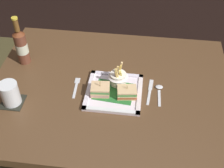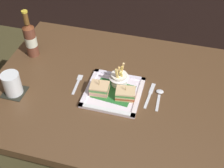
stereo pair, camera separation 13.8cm
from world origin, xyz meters
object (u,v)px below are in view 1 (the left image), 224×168
at_px(beer_bottle, 21,46).
at_px(spoon, 159,90).
at_px(water_glass, 10,95).
at_px(fries_cup, 118,77).
at_px(knife, 150,91).
at_px(dining_table, 110,101).
at_px(square_plate, 114,92).
at_px(sandwich_half_left, 100,90).
at_px(sandwich_half_right, 127,92).
at_px(fork, 76,86).

relative_size(beer_bottle, spoon, 1.93).
height_order(beer_bottle, water_glass, beer_bottle).
height_order(fries_cup, knife, fries_cup).
relative_size(dining_table, beer_bottle, 4.38).
height_order(square_plate, sandwich_half_left, sandwich_half_left).
bearing_deg(spoon, sandwich_half_left, -166.97).
relative_size(square_plate, sandwich_half_right, 2.72).
xyz_separation_m(fork, spoon, (0.39, 0.02, 0.00)).
xyz_separation_m(dining_table, water_glass, (-0.42, -0.15, 0.14)).
xyz_separation_m(sandwich_half_right, spoon, (0.15, 0.06, -0.03)).
bearing_deg(water_glass, beer_bottle, 98.19).
xyz_separation_m(water_glass, knife, (0.61, 0.15, -0.05)).
bearing_deg(sandwich_half_left, dining_table, 56.14).
xyz_separation_m(square_plate, sandwich_half_left, (-0.06, -0.02, 0.03)).
bearing_deg(sandwich_half_left, fries_cup, 46.84).
height_order(square_plate, spoon, square_plate).
bearing_deg(fork, sandwich_half_right, -9.22).
bearing_deg(spoon, fork, -176.74).
bearing_deg(spoon, knife, -170.99).
bearing_deg(dining_table, spoon, 1.77).
distance_m(square_plate, beer_bottle, 0.52).
relative_size(dining_table, sandwich_half_right, 12.14).
distance_m(beer_bottle, fork, 0.35).
bearing_deg(fries_cup, square_plate, -101.52).
bearing_deg(knife, spoon, 9.01).
height_order(sandwich_half_right, fries_cup, fries_cup).
bearing_deg(fries_cup, beer_bottle, 167.09).
relative_size(sandwich_half_left, beer_bottle, 0.34).
bearing_deg(knife, sandwich_half_left, -166.22).
height_order(square_plate, fries_cup, fries_cup).
bearing_deg(knife, beer_bottle, 168.19).
height_order(dining_table, spoon, spoon).
bearing_deg(beer_bottle, spoon, -10.57).
distance_m(sandwich_half_right, fries_cup, 0.09).
bearing_deg(dining_table, beer_bottle, 163.56).
relative_size(beer_bottle, knife, 1.54).
bearing_deg(spoon, square_plate, -168.41).
height_order(beer_bottle, spoon, beer_bottle).
bearing_deg(sandwich_half_left, water_glass, -165.99).
bearing_deg(water_glass, square_plate, 14.54).
bearing_deg(sandwich_half_right, beer_bottle, 160.72).
bearing_deg(square_plate, knife, 12.25).
distance_m(square_plate, knife, 0.17).
relative_size(knife, spoon, 1.25).
xyz_separation_m(sandwich_half_left, fork, (-0.12, 0.04, -0.03)).
relative_size(dining_table, knife, 6.76).
relative_size(square_plate, knife, 1.51).
distance_m(fork, knife, 0.35).
bearing_deg(fries_cup, knife, -8.16).
bearing_deg(fries_cup, sandwich_half_right, -57.67).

